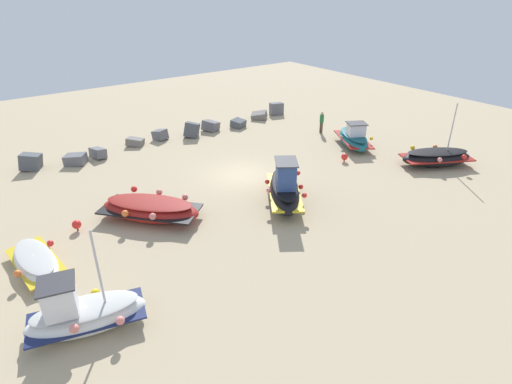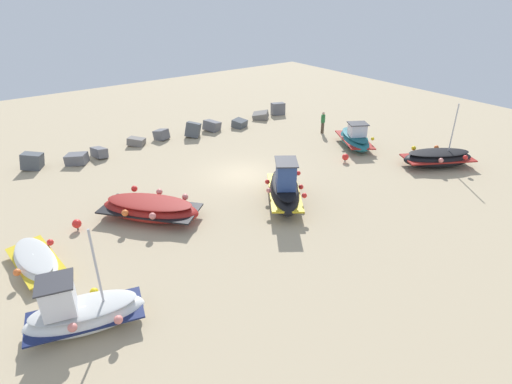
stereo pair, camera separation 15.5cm
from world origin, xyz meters
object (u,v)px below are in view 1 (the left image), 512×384
fishing_boat_0 (36,261)px  fishing_boat_5 (83,313)px  mooring_buoy_0 (77,225)px  fishing_boat_3 (150,209)px  person_walking (322,121)px  fishing_boat_2 (285,189)px  mooring_buoy_1 (344,157)px  fishing_boat_1 (354,138)px  fishing_boat_4 (437,157)px

fishing_boat_0 → fishing_boat_5: bearing=-178.1°
fishing_boat_0 → mooring_buoy_0: fishing_boat_0 is taller
fishing_boat_3 → person_walking: (16.43, 4.45, 0.44)m
fishing_boat_2 → mooring_buoy_1: (7.00, 2.07, -0.51)m
fishing_boat_3 → person_walking: person_walking is taller
fishing_boat_2 → person_walking: bearing=160.9°
fishing_boat_0 → fishing_boat_3: fishing_boat_3 is taller
fishing_boat_0 → mooring_buoy_0: bearing=-52.7°
fishing_boat_3 → fishing_boat_5: size_ratio=1.23×
fishing_boat_2 → fishing_boat_3: (-6.51, 2.81, -0.31)m
fishing_boat_1 → mooring_buoy_1: fishing_boat_1 is taller
fishing_boat_1 → fishing_boat_4: 5.86m
fishing_boat_0 → person_walking: 22.73m
mooring_buoy_0 → fishing_boat_2: bearing=-21.1°
fishing_boat_0 → mooring_buoy_0: size_ratio=6.69×
fishing_boat_4 → person_walking: 9.31m
fishing_boat_5 → mooring_buoy_0: bearing=-88.5°
fishing_boat_2 → fishing_boat_3: bearing=-78.6°
person_walking → mooring_buoy_1: bearing=61.7°
fishing_boat_1 → person_walking: 3.60m
fishing_boat_2 → person_walking: (9.92, 7.26, 0.13)m
fishing_boat_4 → mooring_buoy_0: bearing=13.5°
fishing_boat_4 → mooring_buoy_1: bearing=-13.9°
mooring_buoy_0 → fishing_boat_1: bearing=-0.4°
fishing_boat_2 → fishing_boat_4: 11.52m
person_walking → mooring_buoy_0: bearing=10.9°
fishing_boat_0 → fishing_boat_2: (12.12, -1.75, 0.47)m
fishing_boat_1 → fishing_boat_4: bearing=45.9°
fishing_boat_5 → person_walking: bearing=-139.7°
fishing_boat_2 → mooring_buoy_0: size_ratio=8.36×
fishing_boat_2 → fishing_boat_3: 7.10m
fishing_boat_1 → mooring_buoy_0: (-19.58, 0.13, -0.27)m
fishing_boat_1 → fishing_boat_4: fishing_boat_4 is taller
fishing_boat_1 → fishing_boat_3: size_ratio=0.85×
fishing_boat_4 → person_walking: size_ratio=2.85×
fishing_boat_5 → mooring_buoy_0: fishing_boat_5 is taller
fishing_boat_4 → person_walking: fishing_boat_4 is taller
fishing_boat_3 → fishing_boat_5: 7.61m
fishing_boat_2 → mooring_buoy_1: 7.31m
fishing_boat_2 → mooring_buoy_0: (-9.89, 3.82, -0.51)m
fishing_boat_4 → mooring_buoy_0: size_ratio=8.51×
fishing_boat_1 → fishing_boat_3: 16.23m
fishing_boat_2 → fishing_boat_5: 11.86m
mooring_buoy_0 → mooring_buoy_1: size_ratio=1.00×
fishing_boat_2 → fishing_boat_5: fishing_boat_5 is taller
fishing_boat_3 → mooring_buoy_1: bearing=46.0°
fishing_boat_2 → fishing_boat_1: bearing=145.6°
fishing_boat_1 → fishing_boat_3: bearing=-57.4°
fishing_boat_1 → fishing_boat_5: bearing=-43.1°
fishing_boat_1 → fishing_boat_2: size_ratio=0.93×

